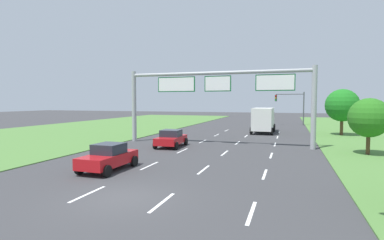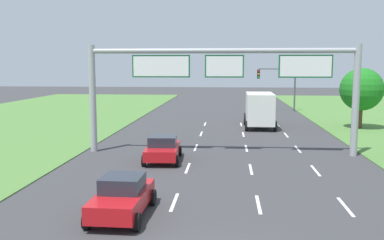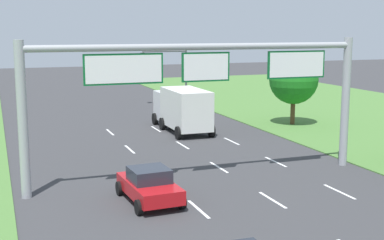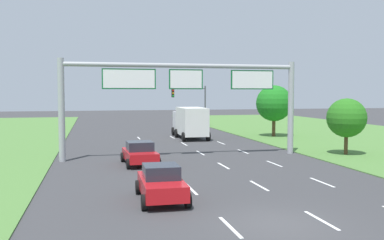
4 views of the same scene
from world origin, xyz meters
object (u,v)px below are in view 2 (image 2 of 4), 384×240
car_near_red (122,196)px  traffic_light_mast (279,80)px  sign_gantry (223,77)px  car_lead_silver (163,149)px  box_truck (259,108)px  roadside_tree_far (362,89)px

car_near_red → traffic_light_mast: traffic_light_mast is taller
sign_gantry → traffic_light_mast: 27.42m
car_near_red → car_lead_silver: size_ratio=0.98×
car_near_red → sign_gantry: size_ratio=0.23×
box_truck → sign_gantry: sign_gantry is taller
car_lead_silver → sign_gantry: sign_gantry is taller
roadside_tree_far → car_lead_silver: bearing=-137.6°
car_near_red → traffic_light_mast: size_ratio=0.71×
car_lead_silver → sign_gantry: size_ratio=0.23×
traffic_light_mast → roadside_tree_far: size_ratio=1.03×
car_lead_silver → traffic_light_mast: traffic_light_mast is taller
box_truck → traffic_light_mast: bearing=76.8°
car_near_red → car_lead_silver: (0.09, 9.45, -0.01)m
box_truck → sign_gantry: 13.33m
sign_gantry → roadside_tree_far: size_ratio=3.16×
car_near_red → box_truck: 25.38m
car_lead_silver → traffic_light_mast: bearing=67.6°
car_near_red → traffic_light_mast: bearing=76.1°
traffic_light_mast → sign_gantry: bearing=-104.1°
traffic_light_mast → car_near_red: bearing=-104.9°
car_near_red → roadside_tree_far: bearing=57.5°
sign_gantry → traffic_light_mast: bearing=75.9°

